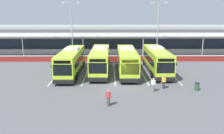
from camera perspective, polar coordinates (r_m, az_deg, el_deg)
name	(u,v)px	position (r m, az deg, el deg)	size (l,w,h in m)	color
ground_plane	(115,85)	(28.85, 0.82, -4.45)	(200.00, 200.00, 0.00)	#56565B
terminal_building	(113,38)	(54.70, 0.16, 7.17)	(70.00, 13.00, 6.00)	#B7B7B2
red_barrier_wall	(113,58)	(42.78, 0.36, 2.15)	(60.00, 0.40, 1.10)	maroon
coach_bus_leftmost	(71,62)	(34.13, -10.18, 1.21)	(2.99, 12.17, 3.78)	#B7DB2D
coach_bus_left_centre	(100,61)	(34.60, -2.99, 1.57)	(2.99, 12.17, 3.78)	#B7DB2D
coach_bus_centre	(127,61)	(34.19, 3.76, 1.42)	(2.99, 12.17, 3.78)	#B7DB2D
coach_bus_right_centre	(157,61)	(35.41, 11.08, 1.61)	(2.99, 12.17, 3.78)	#B7DB2D
bay_stripe_far_west	(59,73)	(35.46, -13.12, -1.44)	(0.14, 13.00, 0.01)	silver
bay_stripe_west	(87,73)	(34.78, -6.35, -1.45)	(0.14, 13.00, 0.01)	silver
bay_stripe_mid_west	(114,73)	(34.61, 0.59, -1.44)	(0.14, 13.00, 0.01)	silver
bay_stripe_centre	(142,73)	(34.95, 7.49, -1.41)	(0.14, 13.00, 0.01)	silver
bay_stripe_mid_east	(169,73)	(35.78, 14.17, -1.36)	(0.14, 13.00, 0.01)	silver
pedestrian_with_handbag	(164,82)	(27.90, 12.79, -3.57)	(0.55, 0.59, 1.62)	#33333D
pedestrian_in_dark_coat	(153,84)	(26.53, 10.31, -4.29)	(0.47, 0.42, 1.62)	slate
pedestrian_child	(108,97)	(22.19, -0.93, -7.58)	(0.52, 0.40, 1.62)	#4C4238
lamp_post_west	(72,27)	(45.24, -10.02, 9.88)	(3.24, 0.28, 11.00)	#9E9EA3
lamp_post_centre	(158,27)	(45.57, 11.38, 9.84)	(3.24, 0.28, 11.00)	#9E9EA3
litter_bin	(197,87)	(28.41, 20.46, -4.61)	(0.54, 0.54, 0.93)	#2D5133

